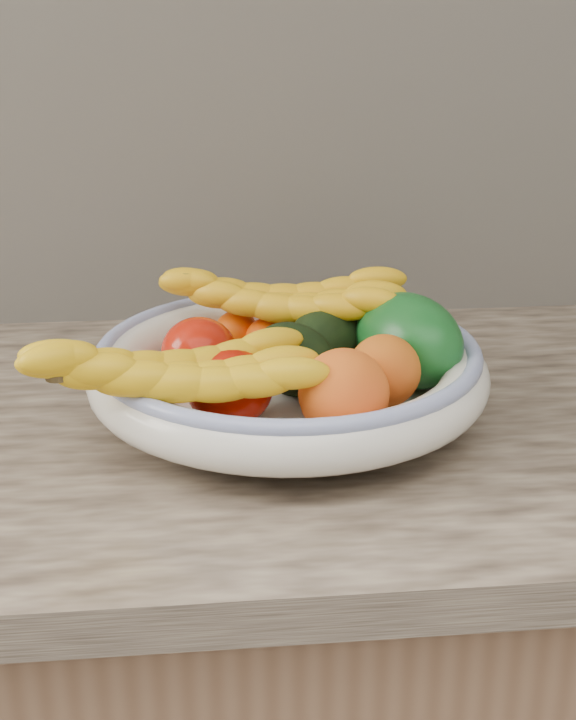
% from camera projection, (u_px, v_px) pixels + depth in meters
% --- Properties ---
extents(fruit_bowl, '(0.39, 0.39, 0.08)m').
position_uv_depth(fruit_bowl, '(288.00, 371.00, 0.98)').
color(fruit_bowl, silver).
rests_on(fruit_bowl, kitchen_counter).
extents(clementine_back_left, '(0.06, 0.06, 0.04)m').
position_uv_depth(clementine_back_left, '(236.00, 331.00, 1.07)').
color(clementine_back_left, '#F05605').
rests_on(clementine_back_left, fruit_bowl).
extents(clementine_back_right, '(0.07, 0.07, 0.05)m').
position_uv_depth(clementine_back_right, '(302.00, 324.00, 1.09)').
color(clementine_back_right, '#E75804').
rests_on(clementine_back_right, fruit_bowl).
extents(clementine_back_mid, '(0.06, 0.06, 0.04)m').
position_uv_depth(clementine_back_mid, '(267.00, 338.00, 1.05)').
color(clementine_back_mid, '#EE4D05').
rests_on(clementine_back_mid, fruit_bowl).
extents(clementine_extra, '(0.05, 0.05, 0.04)m').
position_uv_depth(clementine_extra, '(309.00, 337.00, 1.05)').
color(clementine_extra, '#F26005').
rests_on(clementine_extra, fruit_bowl).
extents(tomato_left, '(0.10, 0.10, 0.07)m').
position_uv_depth(tomato_left, '(199.00, 351.00, 0.99)').
color(tomato_left, red).
rests_on(tomato_left, fruit_bowl).
extents(tomato_near_left, '(0.11, 0.11, 0.07)m').
position_uv_depth(tomato_near_left, '(230.00, 387.00, 0.91)').
color(tomato_near_left, '#AA0F02').
rests_on(tomato_near_left, fruit_bowl).
extents(avocado_center, '(0.11, 0.12, 0.07)m').
position_uv_depth(avocado_center, '(293.00, 359.00, 0.96)').
color(avocado_center, black).
rests_on(avocado_center, fruit_bowl).
extents(avocado_right, '(0.12, 0.12, 0.07)m').
position_uv_depth(avocado_right, '(326.00, 340.00, 1.01)').
color(avocado_right, black).
rests_on(avocado_right, fruit_bowl).
extents(green_mango, '(0.16, 0.17, 0.11)m').
position_uv_depth(green_mango, '(408.00, 340.00, 0.98)').
color(green_mango, '#0D4917').
rests_on(green_mango, fruit_bowl).
extents(peach_front, '(0.09, 0.09, 0.08)m').
position_uv_depth(peach_front, '(344.00, 394.00, 0.88)').
color(peach_front, orange).
rests_on(peach_front, fruit_bowl).
extents(peach_right, '(0.07, 0.07, 0.07)m').
position_uv_depth(peach_right, '(384.00, 371.00, 0.93)').
color(peach_right, orange).
rests_on(peach_right, fruit_bowl).
extents(banana_bunch_back, '(0.29, 0.17, 0.08)m').
position_uv_depth(banana_bunch_back, '(281.00, 307.00, 1.04)').
color(banana_bunch_back, yellow).
rests_on(banana_bunch_back, fruit_bowl).
extents(banana_bunch_front, '(0.29, 0.15, 0.08)m').
position_uv_depth(banana_bunch_front, '(174.00, 380.00, 0.87)').
color(banana_bunch_front, yellow).
rests_on(banana_bunch_front, fruit_bowl).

